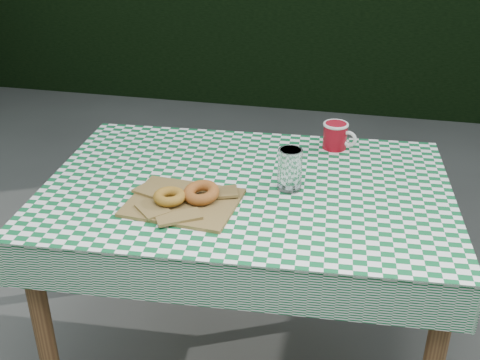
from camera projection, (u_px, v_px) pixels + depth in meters
name	position (u px, v px, depth m)	size (l,w,h in m)	color
table	(246.00, 278.00, 2.10)	(1.31, 0.87, 0.75)	brown
tablecloth	(247.00, 186.00, 1.93)	(1.33, 0.89, 0.01)	#0E5B2D
paper_bag	(183.00, 202.00, 1.81)	(0.33, 0.26, 0.02)	olive
bagel_front	(169.00, 197.00, 1.79)	(0.10, 0.10, 0.03)	#A57422
bagel_back	(201.00, 193.00, 1.81)	(0.11, 0.11, 0.04)	#A15821
coffee_mug	(335.00, 136.00, 2.17)	(0.18, 0.18, 0.10)	#9D0A17
drinking_glass	(290.00, 170.00, 1.87)	(0.08, 0.08, 0.14)	white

